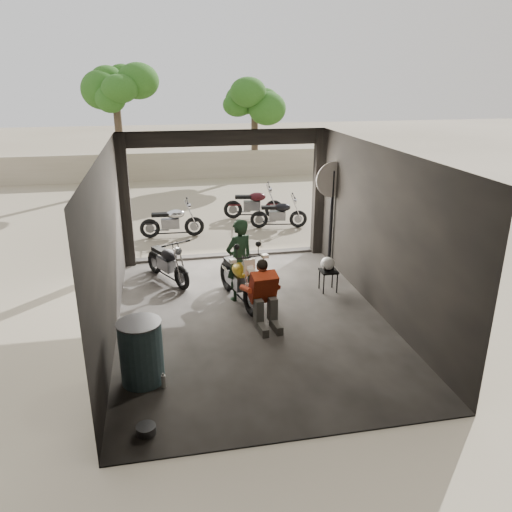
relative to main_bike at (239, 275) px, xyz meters
name	(u,v)px	position (x,y,z in m)	size (l,w,h in m)	color
ground	(251,318)	(0.11, -0.75, -0.60)	(80.00, 80.00, 0.00)	#7A6D56
garage	(245,246)	(0.11, -0.21, 0.68)	(7.00, 7.13, 3.20)	#2D2B28
boundary_wall	(193,165)	(0.11, 13.25, 0.00)	(18.00, 0.30, 1.20)	gray
tree_left	(115,86)	(-2.89, 11.75, 3.39)	(2.20, 2.20, 5.60)	#382B1E
tree_right	(255,95)	(2.91, 13.25, 2.96)	(2.20, 2.20, 5.00)	#382B1E
main_bike	(239,275)	(0.00, 0.00, 0.00)	(0.74, 1.79, 1.19)	beige
left_bike	(167,259)	(-1.40, 1.42, -0.08)	(0.63, 1.54, 1.04)	black
outside_bike_a	(172,219)	(-1.17, 4.70, -0.06)	(0.66, 1.59, 1.08)	black
outside_bike_b	(253,201)	(1.50, 6.19, -0.03)	(0.69, 1.68, 1.14)	#360D11
outside_bike_c	(279,212)	(2.05, 4.99, -0.09)	(0.62, 1.51, 1.02)	black
rider	(239,260)	(0.04, 0.13, 0.27)	(0.64, 0.42, 1.74)	black
mechanic	(266,297)	(0.31, -1.18, 0.02)	(0.63, 0.86, 1.24)	#BB3A19
stool	(329,273)	(1.98, 0.15, -0.18)	(0.36, 0.36, 0.50)	black
helmet	(328,264)	(1.95, 0.18, 0.04)	(0.30, 0.32, 0.29)	silver
oil_drum	(141,353)	(-1.89, -2.52, -0.09)	(0.65, 0.65, 1.01)	#3C5D65
sign_post	(333,196)	(2.54, 1.71, 1.13)	(0.85, 0.08, 2.54)	black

